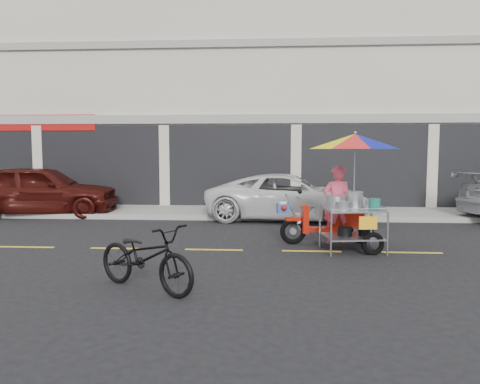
# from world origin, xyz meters

# --- Properties ---
(ground) EXTENTS (90.00, 90.00, 0.00)m
(ground) POSITION_xyz_m (0.00, 0.00, 0.00)
(ground) COLOR black
(sidewalk) EXTENTS (45.00, 3.00, 0.15)m
(sidewalk) POSITION_xyz_m (0.00, 5.50, 0.07)
(sidewalk) COLOR gray
(sidewalk) RESTS_ON ground
(shophouse_block) EXTENTS (36.00, 8.11, 10.40)m
(shophouse_block) POSITION_xyz_m (2.82, 10.59, 4.24)
(shophouse_block) COLOR beige
(shophouse_block) RESTS_ON ground
(centerline) EXTENTS (42.00, 0.10, 0.01)m
(centerline) POSITION_xyz_m (0.00, 0.00, 0.00)
(centerline) COLOR gold
(centerline) RESTS_ON ground
(maroon_sedan) EXTENTS (4.92, 2.54, 1.60)m
(maroon_sedan) POSITION_xyz_m (-8.03, 4.68, 0.80)
(maroon_sedan) COLOR #380C09
(maroon_sedan) RESTS_ON ground
(white_pickup) EXTENTS (5.10, 2.79, 1.35)m
(white_pickup) POSITION_xyz_m (-0.28, 4.31, 0.68)
(white_pickup) COLOR silver
(white_pickup) RESTS_ON ground
(near_bicycle) EXTENTS (1.96, 1.57, 1.00)m
(near_bicycle) POSITION_xyz_m (-2.66, -2.82, 0.50)
(near_bicycle) COLOR black
(near_bicycle) RESTS_ON ground
(food_vendor_rig) EXTENTS (2.62, 2.10, 2.44)m
(food_vendor_rig) POSITION_xyz_m (0.74, 0.38, 1.53)
(food_vendor_rig) COLOR black
(food_vendor_rig) RESTS_ON ground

